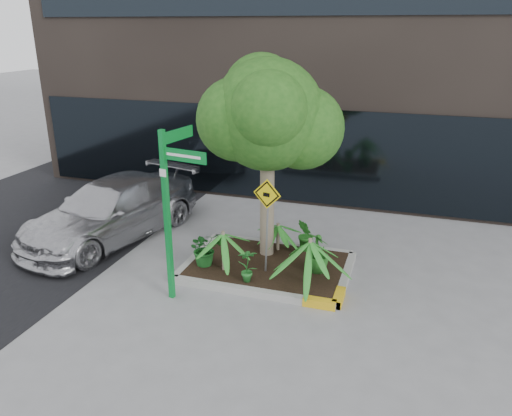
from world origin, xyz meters
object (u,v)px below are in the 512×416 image
(tree, at_px, (268,115))
(parked_car, at_px, (112,210))
(street_sign_post, at_px, (171,198))
(cattle_sign, at_px, (267,210))

(tree, relative_size, parked_car, 0.91)
(tree, height_order, parked_car, tree)
(street_sign_post, height_order, cattle_sign, street_sign_post)
(tree, xyz_separation_m, parked_car, (-3.83, 0.02, -2.44))
(parked_car, xyz_separation_m, street_sign_post, (2.68, -2.06, 1.27))
(tree, distance_m, parked_car, 4.54)
(parked_car, distance_m, cattle_sign, 4.21)
(cattle_sign, bearing_deg, parked_car, 179.83)
(parked_car, height_order, cattle_sign, cattle_sign)
(tree, xyz_separation_m, street_sign_post, (-1.15, -2.04, -1.18))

